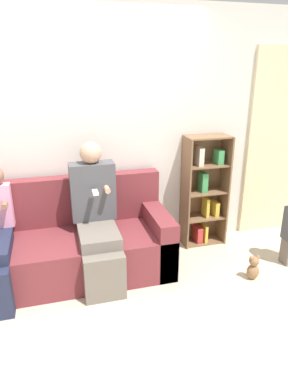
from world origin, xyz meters
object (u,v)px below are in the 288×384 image
(couch, at_px, (69,246))
(bookshelf, at_px, (204,192))
(adult_seated, at_px, (96,212))
(teddy_bear, at_px, (253,268))

(couch, relative_size, bookshelf, 1.56)
(bookshelf, bearing_deg, adult_seated, -163.42)
(couch, xyz_separation_m, bookshelf, (1.54, 0.29, 0.32))
(adult_seated, distance_m, teddy_bear, 1.61)
(couch, distance_m, bookshelf, 1.60)
(adult_seated, xyz_separation_m, teddy_bear, (1.43, -0.48, -0.55))
(bookshelf, height_order, teddy_bear, bookshelf)
(couch, height_order, teddy_bear, couch)
(couch, xyz_separation_m, teddy_bear, (1.70, -0.58, -0.18))
(adult_seated, bearing_deg, couch, 161.06)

